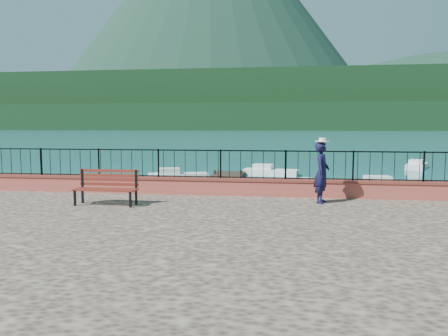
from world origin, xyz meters
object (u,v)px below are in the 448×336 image
(boat_0, at_px, (135,186))
(boat_5, at_px, (417,164))
(park_bench, at_px, (106,195))
(person, at_px, (322,172))
(boat_1, at_px, (316,187))
(boat_3, at_px, (178,174))
(boat_2, at_px, (389,183))
(boat_4, at_px, (271,170))

(boat_0, bearing_deg, boat_5, 27.73)
(boat_0, height_order, boat_5, same)
(park_bench, bearing_deg, person, 12.35)
(park_bench, relative_size, boat_1, 0.57)
(boat_1, height_order, boat_5, same)
(boat_3, bearing_deg, boat_0, -114.90)
(boat_0, xyz_separation_m, boat_3, (0.77, 6.09, 0.00))
(person, xyz_separation_m, boat_5, (9.62, 24.32, -1.74))
(person, bearing_deg, boat_2, -7.14)
(park_bench, relative_size, boat_5, 0.52)
(boat_5, bearing_deg, boat_1, 171.66)
(boat_2, relative_size, boat_3, 1.02)
(boat_1, xyz_separation_m, boat_3, (-8.62, 4.93, 0.00))
(boat_1, height_order, boat_3, same)
(park_bench, relative_size, boat_4, 0.49)
(park_bench, distance_m, person, 6.59)
(boat_3, bearing_deg, boat_1, -47.48)
(boat_0, bearing_deg, boat_4, 41.64)
(person, xyz_separation_m, boat_3, (-8.17, 14.25, -1.74))
(boat_0, xyz_separation_m, boat_2, (13.48, 3.25, 0.00))
(person, bearing_deg, boat_0, 62.17)
(boat_0, height_order, boat_4, same)
(park_bench, bearing_deg, boat_0, 105.84)
(person, xyz_separation_m, boat_2, (4.54, 11.41, -1.74))
(boat_1, xyz_separation_m, boat_5, (9.17, 15.01, 0.00))
(park_bench, relative_size, person, 1.01)
(park_bench, distance_m, boat_5, 30.25)
(boat_2, distance_m, boat_3, 13.02)
(boat_5, bearing_deg, boat_0, 154.15)
(boat_2, bearing_deg, boat_5, 66.47)
(boat_2, distance_m, boat_4, 9.27)
(boat_2, bearing_deg, boat_0, -168.51)
(park_bench, xyz_separation_m, boat_3, (-1.74, 15.55, -1.11))
(person, height_order, boat_3, person)
(boat_0, distance_m, boat_3, 6.14)
(boat_2, xyz_separation_m, boat_5, (5.08, 12.92, 0.00))
(person, height_order, boat_0, person)
(boat_0, height_order, boat_3, same)
(boat_0, bearing_deg, boat_1, -6.28)
(park_bench, distance_m, boat_3, 15.68)
(boat_1, bearing_deg, boat_4, 145.97)
(boat_2, xyz_separation_m, boat_4, (-6.74, 6.37, 0.00))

